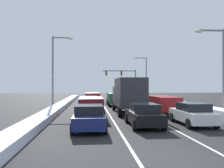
% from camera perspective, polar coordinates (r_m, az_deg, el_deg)
% --- Properties ---
extents(ground_plane, '(120.00, 120.00, 0.00)m').
position_cam_1_polar(ground_plane, '(27.19, 2.26, -6.02)').
color(ground_plane, black).
extents(lane_stripe_between_right_lane_and_center_lane, '(0.14, 50.52, 0.01)m').
position_cam_1_polar(lane_stripe_between_right_lane_and_center_lane, '(31.96, 4.27, -5.15)').
color(lane_stripe_between_right_lane_and_center_lane, silver).
rests_on(lane_stripe_between_right_lane_and_center_lane, ground).
extents(lane_stripe_between_center_lane_and_left_lane, '(0.14, 50.52, 0.01)m').
position_cam_1_polar(lane_stripe_between_center_lane_and_left_lane, '(31.60, -1.85, -5.21)').
color(lane_stripe_between_center_lane_and_left_lane, silver).
rests_on(lane_stripe_between_center_lane_and_left_lane, ground).
extents(snow_bank_right_shoulder, '(1.47, 50.52, 0.79)m').
position_cam_1_polar(snow_bank_right_shoulder, '(33.18, 13.37, -4.29)').
color(snow_bank_right_shoulder, silver).
rests_on(snow_bank_right_shoulder, ground).
extents(snow_bank_left_shoulder, '(1.35, 50.52, 0.51)m').
position_cam_1_polar(snow_bank_left_shoulder, '(31.74, -11.49, -4.73)').
color(snow_bank_left_shoulder, silver).
rests_on(snow_bank_left_shoulder, ground).
extents(sedan_white_right_lane_nearest, '(2.00, 4.50, 1.51)m').
position_cam_1_polar(sedan_white_right_lane_nearest, '(17.64, 18.29, -6.61)').
color(sedan_white_right_lane_nearest, silver).
rests_on(sedan_white_right_lane_nearest, ground).
extents(suv_red_right_lane_second, '(2.16, 4.90, 1.67)m').
position_cam_1_polar(suv_red_right_lane_second, '(23.39, 11.92, -4.44)').
color(suv_red_right_lane_second, maroon).
rests_on(suv_red_right_lane_second, ground).
extents(sedan_tan_right_lane_third, '(2.00, 4.50, 1.51)m').
position_cam_1_polar(sedan_tan_right_lane_third, '(29.03, 9.06, -4.14)').
color(sedan_tan_right_lane_third, '#937F60').
rests_on(sedan_tan_right_lane_third, ground).
extents(sedan_gray_right_lane_fourth, '(2.00, 4.50, 1.51)m').
position_cam_1_polar(sedan_gray_right_lane_fourth, '(34.51, 6.76, -3.53)').
color(sedan_gray_right_lane_fourth, slate).
rests_on(sedan_gray_right_lane_fourth, ground).
extents(sedan_black_center_lane_nearest, '(2.00, 4.50, 1.51)m').
position_cam_1_polar(sedan_black_center_lane_nearest, '(16.27, 7.43, -7.15)').
color(sedan_black_center_lane_nearest, black).
rests_on(sedan_black_center_lane_nearest, ground).
extents(box_truck_center_lane_second, '(2.53, 7.20, 3.36)m').
position_cam_1_polar(box_truck_center_lane_second, '(23.39, 3.82, -2.28)').
color(box_truck_center_lane_second, '#38383D').
rests_on(box_truck_center_lane_second, ground).
extents(suv_green_center_lane_third, '(2.16, 4.90, 1.67)m').
position_cam_1_polar(suv_green_center_lane_third, '(32.32, 0.79, -3.30)').
color(suv_green_center_lane_third, '#1E5633').
rests_on(suv_green_center_lane_third, ground).
extents(sedan_silver_center_lane_fourth, '(2.00, 4.50, 1.51)m').
position_cam_1_polar(sedan_silver_center_lane_fourth, '(39.13, 0.38, -3.15)').
color(sedan_silver_center_lane_fourth, '#B7BABF').
rests_on(sedan_silver_center_lane_fourth, ground).
extents(sedan_navy_left_lane_nearest, '(2.00, 4.50, 1.51)m').
position_cam_1_polar(sedan_navy_left_lane_nearest, '(15.04, -5.39, -7.72)').
color(sedan_navy_left_lane_nearest, navy).
rests_on(sedan_navy_left_lane_nearest, ground).
extents(suv_maroon_left_lane_second, '(2.16, 4.90, 1.67)m').
position_cam_1_polar(suv_maroon_left_lane_second, '(20.81, -4.89, -4.96)').
color(suv_maroon_left_lane_second, maroon).
rests_on(suv_maroon_left_lane_second, ground).
extents(sedan_white_left_lane_third, '(2.00, 4.50, 1.51)m').
position_cam_1_polar(sedan_white_left_lane_third, '(27.60, -5.16, -4.34)').
color(sedan_white_left_lane_third, silver).
rests_on(sedan_white_left_lane_third, ground).
extents(suv_red_left_lane_fourth, '(2.16, 4.90, 1.67)m').
position_cam_1_polar(suv_red_left_lane_fourth, '(34.25, -4.55, -3.13)').
color(suv_red_left_lane_fourth, maroon).
rests_on(suv_red_left_lane_fourth, ground).
extents(traffic_light_gantry, '(7.54, 0.47, 6.20)m').
position_cam_1_polar(traffic_light_gantry, '(54.95, 3.10, 1.56)').
color(traffic_light_gantry, slate).
rests_on(traffic_light_gantry, ground).
extents(street_lamp_right_near, '(2.66, 0.36, 7.53)m').
position_cam_1_polar(street_lamp_right_near, '(22.81, 23.74, 4.36)').
color(street_lamp_right_near, gray).
rests_on(street_lamp_right_near, ground).
extents(street_lamp_right_mid, '(2.66, 0.36, 8.25)m').
position_cam_1_polar(street_lamp_right_mid, '(48.71, 7.59, 2.31)').
color(street_lamp_right_mid, gray).
rests_on(street_lamp_right_mid, ground).
extents(street_lamp_left_mid, '(2.66, 0.36, 8.87)m').
position_cam_1_polar(street_lamp_left_mid, '(31.61, -13.05, 4.33)').
color(street_lamp_left_mid, gray).
rests_on(street_lamp_left_mid, ground).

